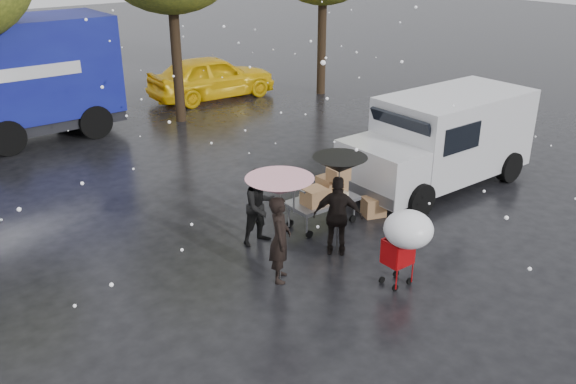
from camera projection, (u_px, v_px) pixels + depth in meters
ground at (319, 267)px, 11.31m from camera, size 90.00×90.00×0.00m
person_pink at (280, 239)px, 10.61m from camera, size 0.66×0.70×1.60m
person_middle at (261, 206)px, 11.91m from camera, size 0.78×0.62×1.57m
person_black at (338, 216)px, 11.48m from camera, size 0.93×0.93×1.59m
umbrella_pink at (280, 186)px, 10.22m from camera, size 1.17×1.17×1.95m
umbrella_black at (340, 165)px, 11.07m from camera, size 1.01×1.01×1.98m
vendor_cart at (325, 192)px, 12.70m from camera, size 1.52×0.80×1.27m
shopping_cart at (407, 233)px, 10.25m from camera, size 0.84×0.84×1.46m
white_van at (443, 138)px, 14.60m from camera, size 4.91×2.18×2.20m
box_ground_near at (374, 207)px, 13.27m from camera, size 0.56×0.51×0.42m
box_ground_far at (351, 186)px, 14.42m from camera, size 0.56×0.50×0.36m
yellow_taxi at (212, 77)px, 22.36m from camera, size 4.77×2.12×1.60m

